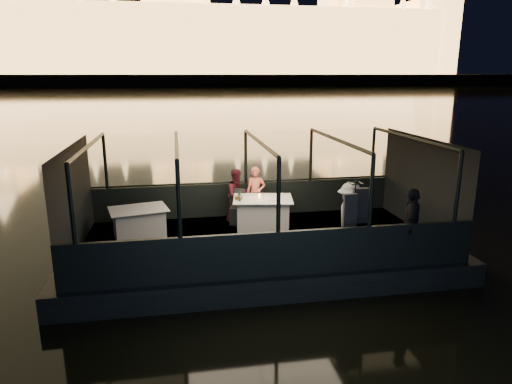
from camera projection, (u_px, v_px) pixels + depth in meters
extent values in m
plane|color=black|center=(184.00, 97.00, 87.02)|extent=(500.00, 500.00, 0.00)
cube|color=black|center=(259.00, 260.00, 10.75)|extent=(8.60, 4.40, 1.00)
cube|color=black|center=(259.00, 241.00, 10.63)|extent=(8.00, 4.00, 0.04)
cube|color=black|center=(246.00, 199.00, 12.42)|extent=(8.00, 0.08, 0.90)
cube|color=black|center=(278.00, 254.00, 8.60)|extent=(8.00, 0.08, 0.90)
cube|color=#423D33|center=(178.00, 81.00, 210.72)|extent=(400.00, 140.00, 6.00)
cube|color=silver|center=(263.00, 213.00, 11.36)|extent=(1.60, 1.27, 0.77)
cube|color=silver|center=(139.00, 221.00, 10.74)|extent=(1.49, 1.22, 0.70)
cube|color=black|center=(238.00, 207.00, 11.68)|extent=(0.50, 0.50, 0.87)
cube|color=black|center=(257.00, 204.00, 11.96)|extent=(0.43, 0.43, 0.82)
imported|color=#F47358|center=(256.00, 192.00, 11.97)|extent=(0.57, 0.44, 1.41)
imported|color=#3C1119|center=(237.00, 193.00, 11.87)|extent=(0.80, 0.71, 1.37)
imported|color=silver|center=(350.00, 212.00, 9.85)|extent=(0.77, 1.08, 1.51)
imported|color=black|center=(411.00, 221.00, 9.28)|extent=(0.80, 0.97, 1.54)
cylinder|color=#143714|center=(240.00, 195.00, 10.98)|extent=(0.06, 0.06, 0.29)
cylinder|color=brown|center=(239.00, 198.00, 11.18)|extent=(0.22, 0.22, 0.08)
cylinder|color=orange|center=(259.00, 197.00, 11.27)|extent=(0.06, 0.06, 0.09)
cylinder|color=white|center=(272.00, 200.00, 11.11)|extent=(0.24, 0.24, 0.01)
cylinder|color=silver|center=(238.00, 198.00, 11.23)|extent=(0.28, 0.28, 0.01)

